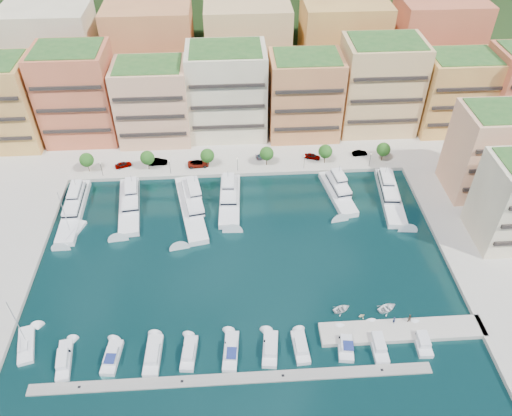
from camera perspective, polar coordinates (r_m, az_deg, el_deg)
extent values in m
plane|color=black|center=(112.48, -1.55, -5.61)|extent=(400.00, 400.00, 0.00)
cube|color=#9E998E|center=(161.65, -2.48, 10.46)|extent=(220.00, 64.00, 2.00)
cube|color=#1B3E19|center=(204.57, -2.89, 17.22)|extent=(240.00, 40.00, 58.00)
cube|color=gray|center=(94.27, -2.67, -18.97)|extent=(72.00, 2.20, 0.35)
cube|color=#9E998E|center=(103.56, 16.31, -13.46)|extent=(32.00, 5.00, 2.00)
cube|color=#CF6445|center=(152.10, -19.71, 12.02)|extent=(20.00, 16.00, 26.00)
cube|color=black|center=(145.13, -20.36, 10.44)|extent=(18.40, 0.50, 0.90)
cube|color=#235220|center=(146.66, -20.91, 16.57)|extent=(17.60, 14.08, 0.80)
cube|color=tan|center=(146.84, -11.67, 11.67)|extent=(20.00, 15.00, 22.00)
cube|color=black|center=(140.15, -11.96, 10.13)|extent=(18.40, 0.50, 0.90)
cube|color=#235220|center=(141.81, -12.30, 15.69)|extent=(17.60, 13.20, 0.80)
cube|color=#F5E8BD|center=(146.36, -3.31, 13.03)|extent=(22.00, 16.00, 25.00)
cube|color=black|center=(139.10, -3.25, 11.45)|extent=(20.24, 0.50, 0.90)
cube|color=#235220|center=(140.85, -3.52, 17.68)|extent=(19.36, 14.08, 0.80)
cube|color=#D88E51|center=(146.69, 5.55, 12.53)|extent=(20.00, 15.00, 23.00)
cube|color=black|center=(140.00, 5.98, 11.03)|extent=(18.40, 0.50, 0.90)
cube|color=#235220|center=(141.50, 5.86, 16.78)|extent=(17.60, 13.20, 0.80)
cube|color=tan|center=(152.55, 13.90, 13.32)|extent=(22.00, 16.00, 26.00)
cube|color=black|center=(145.60, 14.71, 11.80)|extent=(20.24, 0.50, 0.90)
cube|color=#235220|center=(147.14, 14.76, 17.93)|extent=(19.36, 14.08, 0.80)
cube|color=#E3AF53|center=(159.51, 21.73, 12.02)|extent=(20.00, 15.00, 22.00)
cube|color=black|center=(153.37, 22.72, 10.59)|extent=(18.40, 0.50, 0.90)
cube|color=#235220|center=(154.90, 22.78, 15.68)|extent=(17.60, 13.20, 0.80)
cube|color=tan|center=(135.72, 25.26, 5.76)|extent=(18.00, 14.00, 22.00)
cube|color=black|center=(130.60, 26.47, 3.91)|extent=(16.56, 0.50, 0.90)
cube|color=#235220|center=(130.27, 26.67, 9.84)|extent=(15.84, 12.32, 0.80)
cube|color=#F5E8BD|center=(173.52, -21.98, 15.73)|extent=(26.00, 18.00, 30.00)
cube|color=#D88E51|center=(166.79, -11.77, 16.82)|extent=(26.00, 18.00, 30.00)
cube|color=tan|center=(165.31, -0.95, 17.42)|extent=(26.00, 18.00, 30.00)
cube|color=#E3AF53|center=(169.22, 9.74, 17.43)|extent=(26.00, 18.00, 30.00)
cube|color=#CF6445|center=(178.17, 19.63, 16.94)|extent=(26.00, 18.00, 30.00)
cylinder|color=#473323|center=(141.54, -18.61, 4.49)|extent=(0.24, 0.24, 3.00)
sphere|color=#1F4E16|center=(140.30, -18.80, 5.23)|extent=(3.80, 3.80, 3.80)
cylinder|color=#473323|center=(138.09, -12.19, 4.87)|extent=(0.24, 0.24, 3.00)
sphere|color=#1F4E16|center=(136.82, -12.32, 5.63)|extent=(3.80, 3.80, 3.80)
cylinder|color=#473323|center=(136.44, -5.53, 5.20)|extent=(0.24, 0.24, 3.00)
sphere|color=#1F4E16|center=(135.15, -5.59, 5.98)|extent=(3.80, 3.80, 3.80)
cylinder|color=#473323|center=(136.65, 1.22, 5.47)|extent=(0.24, 0.24, 3.00)
sphere|color=#1F4E16|center=(135.36, 1.23, 6.24)|extent=(3.80, 3.80, 3.80)
cylinder|color=#473323|center=(138.72, 7.85, 5.65)|extent=(0.24, 0.24, 3.00)
sphere|color=#1F4E16|center=(137.45, 7.93, 6.42)|extent=(3.80, 3.80, 3.80)
cylinder|color=#473323|center=(142.56, 14.21, 5.76)|extent=(0.24, 0.24, 3.00)
sphere|color=#1F4E16|center=(141.33, 14.36, 6.51)|extent=(3.80, 3.80, 3.80)
cylinder|color=black|center=(138.42, -17.23, 4.19)|extent=(0.10, 0.10, 4.00)
sphere|color=#FFF2CC|center=(137.27, -17.39, 4.88)|extent=(0.30, 0.30, 0.30)
cylinder|color=black|center=(135.11, -9.80, 4.60)|extent=(0.10, 0.10, 4.00)
sphere|color=#FFF2CC|center=(133.93, -9.90, 5.31)|extent=(0.30, 0.30, 0.30)
cylinder|color=black|center=(134.14, -2.13, 4.95)|extent=(0.10, 0.10, 4.00)
sphere|color=#FFF2CC|center=(132.96, -2.15, 5.67)|extent=(0.30, 0.30, 0.30)
cylinder|color=black|center=(135.59, 5.53, 5.21)|extent=(0.10, 0.10, 4.00)
sphere|color=#FFF2CC|center=(134.41, 5.58, 5.92)|extent=(0.30, 0.30, 0.30)
cylinder|color=black|center=(139.36, 12.90, 5.36)|extent=(0.10, 0.10, 4.00)
sphere|color=#FFF2CC|center=(138.22, 13.02, 6.06)|extent=(0.30, 0.30, 0.30)
cube|color=silver|center=(130.79, -20.06, -0.49)|extent=(4.92, 23.47, 2.30)
cube|color=silver|center=(131.25, -20.06, 0.85)|extent=(3.89, 12.93, 1.80)
cube|color=black|center=(131.25, -20.06, 0.85)|extent=(3.95, 13.00, 0.55)
cube|color=silver|center=(131.70, -20.05, 1.91)|extent=(2.79, 7.07, 1.40)
cylinder|color=#B2B2B7|center=(131.84, -20.08, 2.83)|extent=(0.14, 0.14, 1.80)
cube|color=silver|center=(128.22, -14.23, 0.05)|extent=(7.19, 21.64, 2.30)
cube|color=silver|center=(128.56, -14.26, 1.36)|extent=(5.24, 12.05, 1.80)
cube|color=black|center=(128.56, -14.26, 1.36)|extent=(5.30, 12.12, 0.55)
cube|color=silver|center=(128.89, -14.28, 2.39)|extent=(3.58, 6.66, 1.40)
cylinder|color=#B2B2B7|center=(128.94, -14.32, 3.30)|extent=(0.14, 0.14, 1.80)
cube|color=black|center=(128.51, -14.20, -0.10)|extent=(7.24, 21.70, 0.35)
cube|color=silver|center=(124.65, -7.43, -0.22)|extent=(9.25, 25.40, 2.30)
cube|color=silver|center=(125.24, -7.47, 1.24)|extent=(6.33, 14.20, 1.80)
cube|color=black|center=(125.24, -7.47, 1.24)|extent=(6.40, 14.27, 0.55)
cube|color=silver|center=(125.80, -7.49, 2.37)|extent=(4.15, 7.88, 1.40)
cylinder|color=#B2B2B7|center=(126.01, -7.53, 3.37)|extent=(0.14, 0.14, 1.80)
cube|color=silver|center=(126.17, -3.00, 0.71)|extent=(5.81, 20.07, 2.30)
cube|color=silver|center=(126.41, -3.06, 2.00)|extent=(4.52, 11.10, 1.80)
cube|color=black|center=(126.41, -3.06, 2.00)|extent=(4.58, 11.16, 0.55)
cube|color=silver|center=(126.67, -3.10, 3.02)|extent=(3.21, 6.09, 1.40)
cylinder|color=#B2B2B7|center=(126.65, -3.13, 3.92)|extent=(0.14, 0.14, 1.80)
cube|color=silver|center=(129.85, 9.32, 1.49)|extent=(7.33, 18.24, 2.30)
cube|color=silver|center=(129.94, 9.27, 2.69)|extent=(5.21, 10.23, 1.80)
cube|color=black|center=(129.94, 9.27, 2.69)|extent=(5.28, 10.30, 0.55)
cube|color=silver|center=(130.07, 9.23, 3.63)|extent=(3.51, 5.69, 1.40)
cylinder|color=#B2B2B7|center=(129.96, 9.21, 4.47)|extent=(0.14, 0.14, 1.80)
cube|color=silver|center=(131.53, 15.06, 1.06)|extent=(6.73, 22.62, 2.30)
cube|color=silver|center=(131.92, 14.96, 2.36)|extent=(4.94, 12.56, 1.80)
cube|color=black|center=(131.92, 14.96, 2.36)|extent=(5.01, 12.62, 0.55)
cube|color=silver|center=(132.31, 14.88, 3.39)|extent=(3.40, 6.92, 1.40)
cylinder|color=#B2B2B7|center=(132.39, 14.85, 4.29)|extent=(0.14, 0.14, 1.80)
cube|color=silver|center=(102.08, -21.02, -15.99)|extent=(3.46, 8.72, 1.40)
cube|color=silver|center=(100.83, -21.25, -15.77)|extent=(2.37, 4.28, 1.10)
cube|color=black|center=(101.92, -21.00, -15.07)|extent=(1.71, 0.32, 0.55)
cube|color=silver|center=(99.71, -16.11, -16.17)|extent=(3.36, 7.41, 1.40)
cube|color=silver|center=(98.47, -16.28, -15.93)|extent=(2.41, 3.64, 1.10)
cube|color=black|center=(99.44, -16.12, -15.32)|extent=(1.91, 0.29, 0.55)
cube|color=navy|center=(97.48, -16.44, -16.18)|extent=(2.07, 2.33, 0.12)
cube|color=silver|center=(98.22, -11.65, -16.24)|extent=(3.17, 8.63, 1.40)
cube|color=silver|center=(96.92, -11.78, -16.03)|extent=(2.37, 4.18, 1.10)
cube|color=black|center=(98.06, -11.66, -15.28)|extent=(2.04, 0.18, 0.55)
cube|color=silver|center=(97.38, -7.64, -16.22)|extent=(3.22, 7.54, 1.40)
cube|color=silver|center=(96.10, -7.72, -15.98)|extent=(2.29, 3.70, 1.10)
cube|color=black|center=(97.12, -7.67, -15.34)|extent=(1.80, 0.28, 0.55)
cube|color=silver|center=(96.96, -2.88, -16.10)|extent=(3.39, 8.62, 1.40)
cube|color=silver|center=(95.64, -2.90, -15.88)|extent=(2.40, 4.21, 1.10)
cube|color=black|center=(96.79, -2.92, -15.13)|extent=(1.87, 0.28, 0.55)
cube|color=navy|center=(94.54, -2.90, -16.23)|extent=(2.05, 2.69, 0.12)
cube|color=silver|center=(97.13, 1.63, -15.88)|extent=(3.67, 8.02, 1.40)
cube|color=silver|center=(95.84, 1.66, -15.65)|extent=(2.56, 3.95, 1.10)
cube|color=black|center=(96.90, 1.58, -14.97)|extent=(1.94, 0.35, 0.55)
cube|color=silver|center=(97.65, 5.10, -15.66)|extent=(2.98, 7.22, 1.40)
cube|color=silver|center=(96.38, 5.18, -15.40)|extent=(2.21, 3.51, 1.10)
cube|color=black|center=(97.37, 5.06, -14.80)|extent=(1.87, 0.20, 0.55)
cube|color=silver|center=(99.02, 10.14, -15.23)|extent=(3.61, 7.39, 1.40)
cube|color=silver|center=(97.77, 10.27, -14.97)|extent=(2.55, 3.65, 1.10)
cube|color=black|center=(98.75, 10.09, -14.38)|extent=(1.97, 0.35, 0.55)
cube|color=navy|center=(96.78, 10.42, -15.22)|extent=(2.17, 2.35, 0.12)
cube|color=silver|center=(100.46, 13.69, -14.86)|extent=(2.70, 8.73, 1.40)
cube|color=silver|center=(99.18, 13.87, -14.63)|extent=(2.07, 4.20, 1.10)
cube|color=black|center=(100.32, 13.60, -13.91)|extent=(1.86, 0.13, 0.55)
cube|color=silver|center=(103.01, 18.36, -14.29)|extent=(2.92, 7.25, 1.40)
cube|color=silver|center=(101.81, 18.58, -14.02)|extent=(2.18, 3.51, 1.10)
cube|color=black|center=(102.75, 18.30, -13.46)|extent=(1.88, 0.18, 0.55)
cube|color=silver|center=(106.85, -24.75, -14.10)|extent=(4.76, 8.88, 1.20)
cube|color=silver|center=(105.72, -25.01, -14.18)|extent=(2.14, 2.46, 0.60)
cylinder|color=#B2B2B7|center=(102.17, -25.72, -11.72)|extent=(0.14, 0.14, 12.00)
cylinder|color=#B2B2B7|center=(104.96, -25.18, -14.14)|extent=(1.02, 3.71, 0.10)
cube|color=silver|center=(124.93, -20.35, -2.92)|extent=(5.70, 9.98, 1.20)
cube|color=silver|center=(123.68, -20.53, -2.92)|extent=(2.32, 2.80, 0.60)
cylinder|color=#B2B2B7|center=(121.10, -21.01, -0.49)|extent=(0.14, 0.14, 12.00)
cylinder|color=#B2B2B7|center=(122.89, -20.65, -2.84)|extent=(1.51, 4.12, 0.10)
imported|color=white|center=(105.91, 14.76, -11.00)|extent=(4.96, 4.33, 0.86)
imported|color=beige|center=(103.63, 11.98, -11.94)|extent=(1.72, 1.59, 0.74)
imported|color=silver|center=(103.91, 9.77, -11.31)|extent=(4.34, 3.71, 0.76)
imported|color=gray|center=(141.01, -14.94, 4.81)|extent=(4.79, 3.21, 1.52)
imported|color=gray|center=(139.87, -11.13, 5.21)|extent=(5.02, 1.83, 1.64)
imported|color=gray|center=(137.48, -6.59, 5.07)|extent=(6.02, 3.09, 1.63)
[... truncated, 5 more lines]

